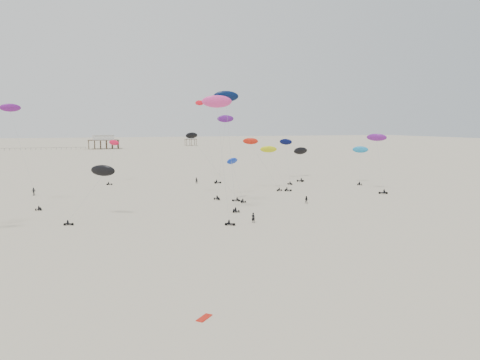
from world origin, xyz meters
name	(u,v)px	position (x,y,z in m)	size (l,w,h in m)	color
ground_plane	(150,166)	(0.00, 200.00, 0.00)	(900.00, 900.00, 0.00)	beige
pavilion_main	(103,143)	(-10.00, 350.00, 4.22)	(21.00, 13.00, 9.80)	brown
pavilion_small	(191,141)	(60.00, 380.00, 3.49)	(9.00, 7.00, 8.00)	brown
pier_fence	(23,149)	(-62.00, 350.00, 0.77)	(80.20, 0.20, 1.50)	black
rig_0	(287,148)	(33.81, 140.20, 9.80)	(8.02, 18.09, 18.93)	black
rig_1	(235,170)	(5.33, 106.93, 6.95)	(4.09, 7.31, 9.92)	black
rig_2	(205,154)	(0.52, 114.96, 10.19)	(9.61, 15.85, 20.41)	black
rig_3	(223,139)	(3.92, 110.84, 13.81)	(5.67, 4.73, 19.54)	black
rig_4	(272,157)	(20.78, 121.15, 8.54)	(6.34, 9.18, 12.24)	black
rig_5	(16,127)	(-40.29, 115.17, 16.81)	(8.21, 10.76, 22.45)	black
rig_6	(99,176)	(-24.64, 96.55, 7.78)	(9.85, 9.11, 11.38)	black
rig_7	(113,151)	(-18.14, 150.58, 9.35)	(5.06, 10.53, 13.52)	black
rig_8	(301,155)	(40.03, 142.73, 7.23)	(9.96, 14.53, 14.81)	black
rig_10	(206,132)	(9.36, 145.99, 14.89)	(4.21, 16.58, 26.48)	black
rig_11	(256,150)	(16.45, 122.13, 10.43)	(8.79, 8.94, 14.61)	black
rig_12	(378,148)	(45.11, 108.83, 11.18)	(5.78, 9.79, 15.19)	black
rig_13	(218,112)	(-3.31, 90.89, 19.46)	(6.01, 12.79, 23.51)	black
rig_14	(227,113)	(0.67, 97.68, 19.45)	(5.46, 8.06, 24.20)	black
rig_15	(360,156)	(50.39, 124.59, 7.99)	(6.72, 8.30, 11.29)	black
spectator_0	(253,223)	(0.54, 82.48, 0.00)	(0.77, 0.53, 2.12)	black
spectator_1	(306,203)	(18.83, 97.49, 0.00)	(0.94, 0.54, 1.92)	black
spectator_2	(34,195)	(-38.73, 130.22, 0.00)	(1.32, 0.71, 2.24)	black
spectator_3	(197,184)	(4.43, 139.02, 0.00)	(0.78, 0.54, 2.14)	black
grounded_kite_b	(204,318)	(-18.28, 45.70, 0.00)	(1.80, 0.70, 0.07)	red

